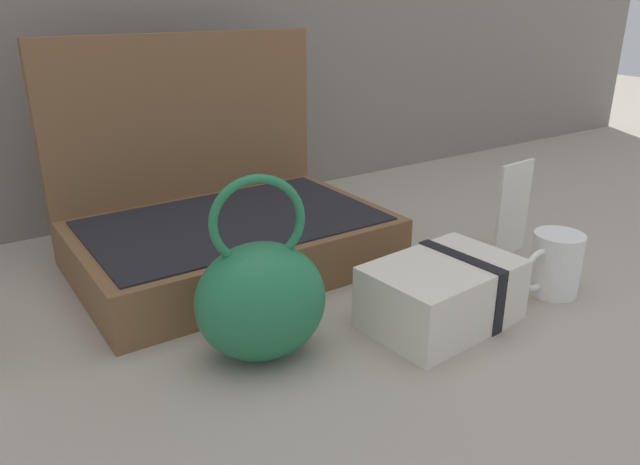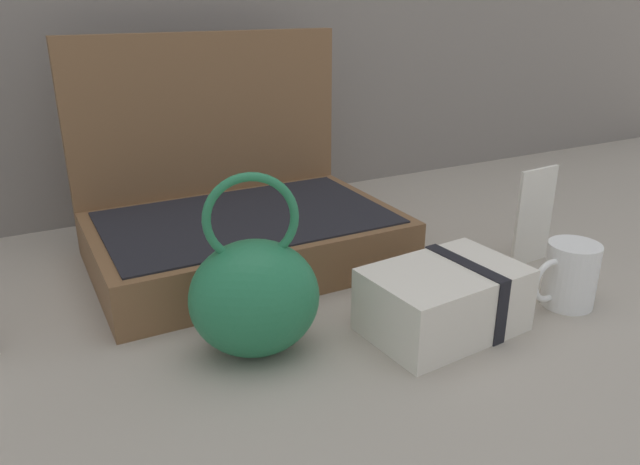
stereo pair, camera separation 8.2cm
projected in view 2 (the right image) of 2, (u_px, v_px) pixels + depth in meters
name	position (u px, v px, depth m)	size (l,w,h in m)	color
ground_plane	(324.00, 313.00, 0.89)	(6.00, 6.00, 0.00)	#9E9384
open_suitcase	(238.00, 214.00, 1.06)	(0.51, 0.35, 0.38)	brown
teal_pouch_handbag	(254.00, 295.00, 0.77)	(0.20, 0.17, 0.24)	#237247
cream_toiletry_bag	(445.00, 299.00, 0.83)	(0.22, 0.16, 0.10)	silver
coffee_mug	(569.00, 275.00, 0.90)	(0.11, 0.08, 0.10)	white
poster_card_right	(534.00, 216.00, 1.03)	(0.09, 0.01, 0.17)	silver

